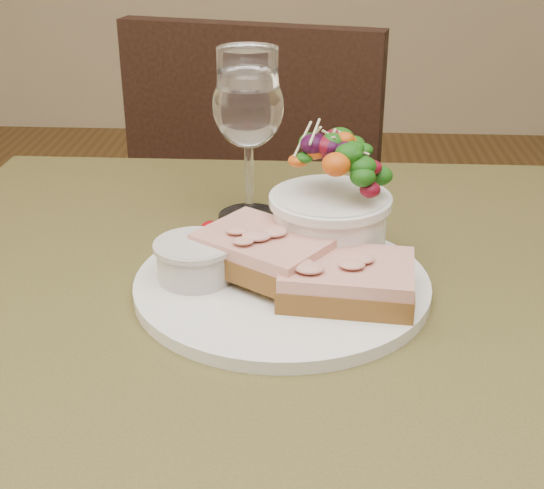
# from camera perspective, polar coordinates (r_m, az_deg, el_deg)

# --- Properties ---
(cafe_table) EXTENTS (0.80, 0.80, 0.75)m
(cafe_table) POSITION_cam_1_polar(r_m,az_deg,el_deg) (0.72, 1.55, -12.00)
(cafe_table) COLOR #433F1C
(cafe_table) RESTS_ON ground
(chair_far) EXTENTS (0.51, 0.51, 0.90)m
(chair_far) POSITION_cam_1_polar(r_m,az_deg,el_deg) (1.55, 0.50, -5.33)
(chair_far) COLOR black
(chair_far) RESTS_ON ground
(dinner_plate) EXTENTS (0.27, 0.27, 0.01)m
(dinner_plate) POSITION_cam_1_polar(r_m,az_deg,el_deg) (0.70, 0.75, -3.01)
(dinner_plate) COLOR white
(dinner_plate) RESTS_ON cafe_table
(sandwich_front) EXTENTS (0.12, 0.10, 0.03)m
(sandwich_front) POSITION_cam_1_polar(r_m,az_deg,el_deg) (0.66, 5.70, -2.64)
(sandwich_front) COLOR #522F15
(sandwich_front) RESTS_ON dinner_plate
(sandwich_back) EXTENTS (0.14, 0.14, 0.03)m
(sandwich_back) POSITION_cam_1_polar(r_m,az_deg,el_deg) (0.69, -0.53, -0.51)
(sandwich_back) COLOR #522F15
(sandwich_back) RESTS_ON dinner_plate
(ramekin) EXTENTS (0.07, 0.07, 0.04)m
(ramekin) POSITION_cam_1_polar(r_m,az_deg,el_deg) (0.69, -5.82, -1.06)
(ramekin) COLOR beige
(ramekin) RESTS_ON dinner_plate
(salad_bowl) EXTENTS (0.11, 0.11, 0.13)m
(salad_bowl) POSITION_cam_1_polar(r_m,az_deg,el_deg) (0.72, 4.42, 3.59)
(salad_bowl) COLOR white
(salad_bowl) RESTS_ON dinner_plate
(garnish) EXTENTS (0.05, 0.04, 0.02)m
(garnish) POSITION_cam_1_polar(r_m,az_deg,el_deg) (0.77, -3.88, 0.96)
(garnish) COLOR #123E0B
(garnish) RESTS_ON dinner_plate
(wine_glass) EXTENTS (0.08, 0.08, 0.18)m
(wine_glass) POSITION_cam_1_polar(r_m,az_deg,el_deg) (0.81, -1.80, 10.03)
(wine_glass) COLOR white
(wine_glass) RESTS_ON cafe_table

